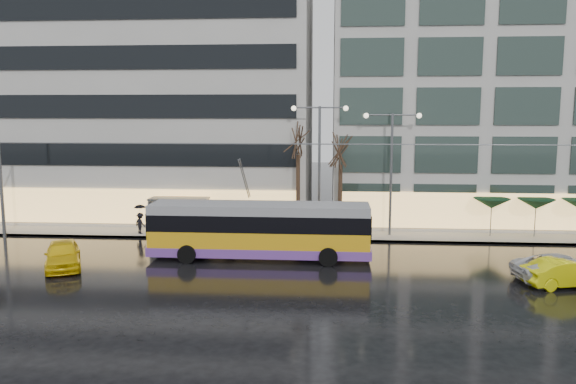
# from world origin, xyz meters

# --- Properties ---
(ground) EXTENTS (140.00, 140.00, 0.00)m
(ground) POSITION_xyz_m (0.00, 0.00, 0.00)
(ground) COLOR black
(ground) RESTS_ON ground
(sidewalk) EXTENTS (80.00, 10.00, 0.15)m
(sidewalk) POSITION_xyz_m (2.00, 14.00, 0.07)
(sidewalk) COLOR gray
(sidewalk) RESTS_ON ground
(kerb) EXTENTS (80.00, 0.10, 0.15)m
(kerb) POSITION_xyz_m (2.00, 9.05, 0.07)
(kerb) COLOR slate
(kerb) RESTS_ON ground
(building_left) EXTENTS (34.00, 14.00, 22.00)m
(building_left) POSITION_xyz_m (-16.00, 19.00, 11.15)
(building_left) COLOR #A7A6A0
(building_left) RESTS_ON sidewalk
(building_right) EXTENTS (32.00, 14.00, 25.00)m
(building_right) POSITION_xyz_m (19.00, 19.00, 12.65)
(building_right) COLOR #A7A6A0
(building_right) RESTS_ON sidewalk
(trolleybus) EXTENTS (13.11, 5.13, 6.07)m
(trolleybus) POSITION_xyz_m (-1.39, 4.16, 1.64)
(trolleybus) COLOR gold
(trolleybus) RESTS_ON ground
(catenary) EXTENTS (42.24, 5.12, 7.00)m
(catenary) POSITION_xyz_m (1.00, 7.94, 4.25)
(catenary) COLOR #595B60
(catenary) RESTS_ON ground
(bus_shelter) EXTENTS (4.20, 1.60, 2.51)m
(bus_shelter) POSITION_xyz_m (-8.38, 10.69, 1.96)
(bus_shelter) COLOR #595B60
(bus_shelter) RESTS_ON sidewalk
(street_lamp_near) EXTENTS (3.96, 0.36, 9.03)m
(street_lamp_near) POSITION_xyz_m (2.00, 10.80, 5.99)
(street_lamp_near) COLOR #595B60
(street_lamp_near) RESTS_ON sidewalk
(street_lamp_far) EXTENTS (3.96, 0.36, 8.53)m
(street_lamp_far) POSITION_xyz_m (7.00, 10.80, 5.71)
(street_lamp_far) COLOR #595B60
(street_lamp_far) RESTS_ON sidewalk
(tree_a) EXTENTS (3.20, 3.20, 8.40)m
(tree_a) POSITION_xyz_m (0.50, 11.00, 7.09)
(tree_a) COLOR black
(tree_a) RESTS_ON sidewalk
(tree_b) EXTENTS (3.20, 3.20, 7.70)m
(tree_b) POSITION_xyz_m (3.50, 11.20, 6.40)
(tree_b) COLOR black
(tree_b) RESTS_ON sidewalk
(parasol_a) EXTENTS (2.50, 2.50, 2.65)m
(parasol_a) POSITION_xyz_m (14.00, 11.00, 2.45)
(parasol_a) COLOR #595B60
(parasol_a) RESTS_ON sidewalk
(parasol_b) EXTENTS (2.50, 2.50, 2.65)m
(parasol_b) POSITION_xyz_m (17.00, 11.00, 2.45)
(parasol_b) COLOR #595B60
(parasol_b) RESTS_ON sidewalk
(taxi_a) EXTENTS (3.65, 4.98, 1.58)m
(taxi_a) POSITION_xyz_m (-12.22, 1.29, 0.79)
(taxi_a) COLOR yellow
(taxi_a) RESTS_ON ground
(taxi_b) EXTENTS (4.57, 2.53, 1.43)m
(taxi_b) POSITION_xyz_m (14.70, -0.06, 0.71)
(taxi_b) COLOR yellow
(taxi_b) RESTS_ON ground
(sedan_silver) EXTENTS (5.52, 3.17, 1.45)m
(sedan_silver) POSITION_xyz_m (14.90, 0.63, 0.72)
(sedan_silver) COLOR silver
(sedan_silver) RESTS_ON ground
(pedestrian_a) EXTENTS (1.22, 1.23, 2.19)m
(pedestrian_a) POSITION_xyz_m (-7.48, 10.90, 1.57)
(pedestrian_a) COLOR black
(pedestrian_a) RESTS_ON sidewalk
(pedestrian_b) EXTENTS (1.12, 0.98, 1.94)m
(pedestrian_b) POSITION_xyz_m (-4.47, 10.53, 1.12)
(pedestrian_b) COLOR black
(pedestrian_b) RESTS_ON sidewalk
(pedestrian_c) EXTENTS (1.14, 1.14, 2.11)m
(pedestrian_c) POSITION_xyz_m (-10.69, 9.89, 1.27)
(pedestrian_c) COLOR black
(pedestrian_c) RESTS_ON sidewalk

